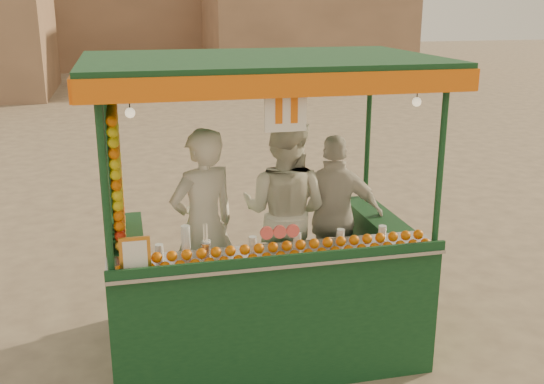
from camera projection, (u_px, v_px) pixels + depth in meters
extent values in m
plane|color=brown|center=(290.00, 349.00, 6.33)|extent=(90.00, 90.00, 0.00)
cube|color=#A27A5C|center=(304.00, 19.00, 29.49)|extent=(9.00, 6.00, 5.00)
cube|color=#0E351A|center=(262.00, 328.00, 6.40)|extent=(2.89, 1.78, 0.33)
cylinder|color=black|center=(162.00, 337.00, 6.17)|extent=(0.40, 0.11, 0.40)
cylinder|color=black|center=(355.00, 314.00, 6.61)|extent=(0.40, 0.11, 0.40)
cube|color=#0E351A|center=(279.00, 306.00, 5.55)|extent=(2.89, 0.33, 0.89)
cube|color=#0E351A|center=(128.00, 281.00, 6.04)|extent=(0.33, 1.45, 0.89)
cube|color=#0E351A|center=(379.00, 257.00, 6.60)|extent=(0.33, 1.45, 0.89)
cube|color=#B2B2B7|center=(278.00, 256.00, 5.44)|extent=(2.89, 0.51, 0.03)
cylinder|color=#0E351A|center=(105.00, 186.00, 4.78)|extent=(0.06, 0.06, 1.56)
cylinder|color=#0E351A|center=(441.00, 165.00, 5.39)|extent=(0.06, 0.06, 1.56)
cylinder|color=#0E351A|center=(108.00, 140.00, 6.34)|extent=(0.06, 0.06, 1.56)
cylinder|color=#0E351A|center=(368.00, 128.00, 6.94)|extent=(0.06, 0.06, 1.56)
cube|color=#0E351A|center=(260.00, 61.00, 5.62)|extent=(3.12, 2.00, 0.09)
cube|color=orange|center=(289.00, 86.00, 4.72)|extent=(3.12, 0.04, 0.18)
cube|color=orange|center=(240.00, 61.00, 6.58)|extent=(3.12, 0.04, 0.18)
cube|color=orange|center=(79.00, 76.00, 5.31)|extent=(0.04, 2.00, 0.18)
cube|color=orange|center=(421.00, 67.00, 5.99)|extent=(0.04, 2.00, 0.18)
cylinder|color=#E44A45|center=(280.00, 232.00, 5.22)|extent=(0.11, 0.03, 0.11)
cube|color=orange|center=(135.00, 256.00, 4.99)|extent=(0.24, 0.02, 0.31)
cube|color=white|center=(286.00, 110.00, 4.86)|extent=(0.33, 0.02, 0.33)
sphere|color=#FFE5B2|center=(130.00, 113.00, 4.75)|extent=(0.08, 0.08, 0.08)
sphere|color=#FFE5B2|center=(417.00, 102.00, 5.26)|extent=(0.08, 0.08, 0.08)
imported|color=silver|center=(204.00, 226.00, 6.01)|extent=(0.82, 0.70, 1.90)
imported|color=silver|center=(285.00, 212.00, 6.40)|extent=(1.18, 1.13, 1.92)
imported|color=beige|center=(335.00, 217.00, 6.55)|extent=(1.09, 0.70, 1.72)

